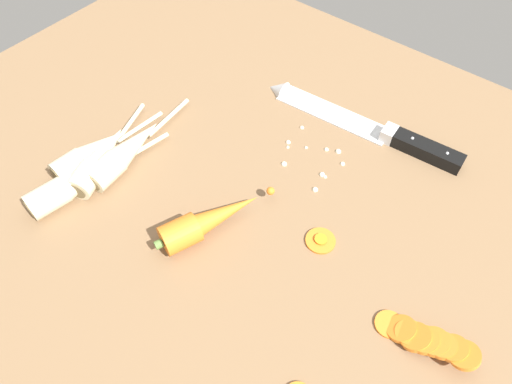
{
  "coord_description": "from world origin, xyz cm",
  "views": [
    {
      "loc": [
        25.07,
        -33.42,
        54.22
      ],
      "look_at": [
        0.0,
        -2.0,
        1.5
      ],
      "focal_mm": 32.45,
      "sensor_mm": 36.0,
      "label": 1
    }
  ],
  "objects": [
    {
      "name": "mince_crumbs",
      "position": [
        2.47,
        9.36,
        0.4
      ],
      "size": [
        10.19,
        10.14,
        0.9
      ],
      "color": "silver",
      "rests_on": "ground_plane"
    },
    {
      "name": "carrot_slice_stray_near",
      "position": [
        11.45,
        -2.26,
        0.36
      ],
      "size": [
        4.13,
        4.13,
        0.7
      ],
      "color": "orange",
      "rests_on": "ground_plane"
    },
    {
      "name": "parsnip_front",
      "position": [
        -23.87,
        -11.92,
        1.98
      ],
      "size": [
        4.91,
        19.88,
        4.0
      ],
      "color": "beige",
      "rests_on": "ground_plane"
    },
    {
      "name": "chefs_knife",
      "position": [
        3.33,
        20.23,
        0.65
      ],
      "size": [
        34.86,
        6.05,
        4.18
      ],
      "color": "silver",
      "rests_on": "ground_plane"
    },
    {
      "name": "parsnip_mid_left",
      "position": [
        -22.07,
        -12.0,
        1.98
      ],
      "size": [
        9.04,
        19.68,
        4.0
      ],
      "color": "beige",
      "rests_on": "ground_plane"
    },
    {
      "name": "parsnip_back",
      "position": [
        -21.17,
        -16.83,
        1.98
      ],
      "size": [
        6.4,
        23.18,
        4.0
      ],
      "color": "beige",
      "rests_on": "ground_plane"
    },
    {
      "name": "parsnip_mid_right",
      "position": [
        -20.06,
        -8.6,
        1.98
      ],
      "size": [
        5.39,
        22.4,
        4.0
      ],
      "color": "beige",
      "rests_on": "ground_plane"
    },
    {
      "name": "carrot_slice_stack",
      "position": [
        28.58,
        -6.42,
        1.32
      ],
      "size": [
        11.89,
        4.57,
        3.87
      ],
      "color": "orange",
      "rests_on": "ground_plane"
    },
    {
      "name": "ground_plane",
      "position": [
        0.0,
        0.0,
        -2.0
      ],
      "size": [
        120.0,
        90.0,
        4.0
      ],
      "primitive_type": "cube",
      "color": "brown"
    },
    {
      "name": "whole_carrot",
      "position": [
        -1.75,
        -10.27,
        2.1
      ],
      "size": [
        8.94,
        17.37,
        4.2
      ],
      "color": "orange",
      "rests_on": "ground_plane"
    }
  ]
}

